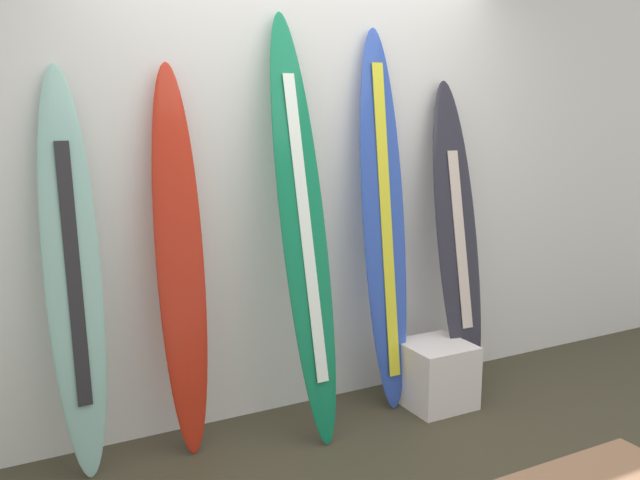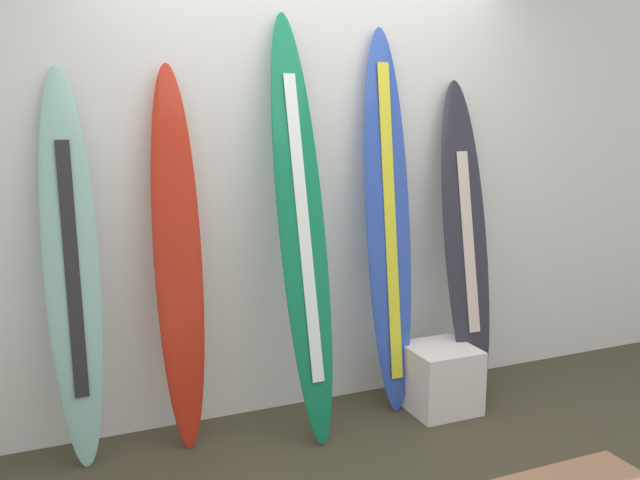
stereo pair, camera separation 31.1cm
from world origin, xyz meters
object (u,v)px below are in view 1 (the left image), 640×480
surfboard_emerald (303,228)px  surfboard_cobalt (384,224)px  surfboard_seafoam (73,279)px  surfboard_charcoal (457,242)px  surfboard_crimson (180,262)px  display_block_left (436,374)px

surfboard_emerald → surfboard_cobalt: bearing=10.4°
surfboard_seafoam → surfboard_charcoal: bearing=-2.1°
surfboard_charcoal → surfboard_seafoam: bearing=177.9°
surfboard_seafoam → surfboard_crimson: bearing=-1.9°
surfboard_seafoam → surfboard_cobalt: size_ratio=0.89×
surfboard_cobalt → display_block_left: (0.25, -0.20, -0.88)m
surfboard_charcoal → display_block_left: surfboard_charcoal is taller
surfboard_crimson → display_block_left: bearing=-8.2°
surfboard_charcoal → display_block_left: bearing=-149.4°
surfboard_charcoal → display_block_left: size_ratio=4.98×
surfboard_charcoal → surfboard_crimson: bearing=177.9°
surfboard_emerald → surfboard_seafoam: bearing=173.6°
surfboard_crimson → display_block_left: (1.44, -0.21, -0.79)m
surfboard_crimson → display_block_left: surfboard_crimson is taller
surfboard_seafoam → surfboard_cobalt: bearing=-0.8°
surfboard_crimson → surfboard_charcoal: 1.69m
surfboard_emerald → display_block_left: 1.24m
surfboard_seafoam → surfboard_cobalt: (1.70, -0.02, 0.12)m
surfboard_emerald → surfboard_charcoal: (1.06, 0.05, -0.18)m
surfboard_emerald → surfboard_cobalt: (0.57, 0.10, -0.04)m
surfboard_charcoal → surfboard_emerald: bearing=-177.4°
surfboard_crimson → display_block_left: size_ratio=5.13×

